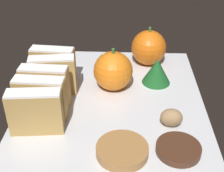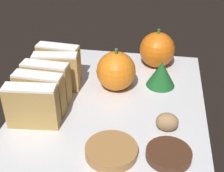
{
  "view_description": "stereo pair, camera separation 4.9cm",
  "coord_description": "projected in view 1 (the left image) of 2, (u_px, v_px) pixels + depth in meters",
  "views": [
    {
      "loc": [
        0.02,
        -0.41,
        0.31
      ],
      "look_at": [
        0.0,
        0.0,
        0.04
      ],
      "focal_mm": 50.0,
      "sensor_mm": 36.0,
      "label": 1
    },
    {
      "loc": [
        0.07,
        -0.41,
        0.31
      ],
      "look_at": [
        0.0,
        0.0,
        0.04
      ],
      "focal_mm": 50.0,
      "sensor_mm": 36.0,
      "label": 2
    }
  ],
  "objects": [
    {
      "name": "ground_plane",
      "position": [
        112.0,
        107.0,
        0.51
      ],
      "size": [
        6.0,
        6.0,
        0.0
      ],
      "primitive_type": "plane",
      "color": "black"
    },
    {
      "name": "serving_platter",
      "position": [
        112.0,
        105.0,
        0.51
      ],
      "size": [
        0.3,
        0.36,
        0.01
      ],
      "color": "silver",
      "rests_on": "ground_plane"
    },
    {
      "name": "stollen_slice_front",
      "position": [
        36.0,
        112.0,
        0.43
      ],
      "size": [
        0.08,
        0.03,
        0.07
      ],
      "color": "tan",
      "rests_on": "serving_platter"
    },
    {
      "name": "stollen_slice_second",
      "position": [
        41.0,
        98.0,
        0.46
      ],
      "size": [
        0.08,
        0.03,
        0.07
      ],
      "color": "tan",
      "rests_on": "serving_platter"
    },
    {
      "name": "stollen_slice_third",
      "position": [
        45.0,
        86.0,
        0.48
      ],
      "size": [
        0.08,
        0.03,
        0.07
      ],
      "color": "tan",
      "rests_on": "serving_platter"
    },
    {
      "name": "stollen_slice_fourth",
      "position": [
        53.0,
        76.0,
        0.51
      ],
      "size": [
        0.08,
        0.03,
        0.07
      ],
      "color": "tan",
      "rests_on": "serving_platter"
    },
    {
      "name": "stollen_slice_fifth",
      "position": [
        54.0,
        66.0,
        0.54
      ],
      "size": [
        0.08,
        0.03,
        0.07
      ],
      "color": "tan",
      "rests_on": "serving_platter"
    },
    {
      "name": "orange_near",
      "position": [
        149.0,
        48.0,
        0.6
      ],
      "size": [
        0.07,
        0.07,
        0.08
      ],
      "color": "orange",
      "rests_on": "serving_platter"
    },
    {
      "name": "orange_far",
      "position": [
        113.0,
        71.0,
        0.52
      ],
      "size": [
        0.07,
        0.07,
        0.07
      ],
      "color": "orange",
      "rests_on": "serving_platter"
    },
    {
      "name": "walnut",
      "position": [
        171.0,
        118.0,
        0.45
      ],
      "size": [
        0.03,
        0.03,
        0.03
      ],
      "color": "#9E7A51",
      "rests_on": "serving_platter"
    },
    {
      "name": "chocolate_cookie",
      "position": [
        178.0,
        149.0,
        0.41
      ],
      "size": [
        0.06,
        0.06,
        0.01
      ],
      "color": "#472819",
      "rests_on": "serving_platter"
    },
    {
      "name": "gingerbread_cookie",
      "position": [
        122.0,
        150.0,
        0.4
      ],
      "size": [
        0.07,
        0.07,
        0.01
      ],
      "color": "#A3703D",
      "rests_on": "serving_platter"
    },
    {
      "name": "evergreen_sprig",
      "position": [
        157.0,
        71.0,
        0.55
      ],
      "size": [
        0.05,
        0.05,
        0.05
      ],
      "color": "#195623",
      "rests_on": "serving_platter"
    }
  ]
}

